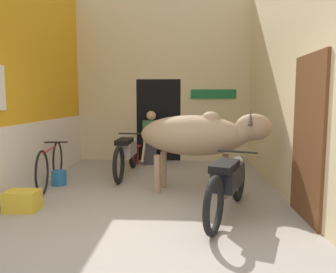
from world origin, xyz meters
The scene contains 12 objects.
ground_plane centered at (0.00, 0.00, 0.00)m, with size 30.00×30.00×0.00m, color #9E9389.
wall_left_shopfront centered at (-2.21, 2.39, 1.96)m, with size 0.25×4.81×4.05m.
wall_back_with_doorway centered at (-0.04, 5.05, 1.68)m, with size 4.25×0.93×4.05m.
wall_right_with_door centered at (2.21, 2.36, 1.99)m, with size 0.22×4.81×4.05m.
cow centered at (0.78, 1.97, 0.95)m, with size 2.18×1.04×1.39m.
motorcycle_near centered at (1.13, 0.92, 0.46)m, with size 0.87×1.97×0.79m.
motorcycle_far centered at (-0.63, 3.18, 0.47)m, with size 0.58×2.11×0.81m.
bicycle centered at (-1.82, 2.26, 0.37)m, with size 0.45×1.81×0.74m.
shopkeeper_seated centered at (-0.25, 4.40, 0.67)m, with size 0.39×0.34×1.26m.
plastic_stool centered at (-0.67, 4.35, 0.24)m, with size 0.35×0.35×0.44m.
crate centered at (-1.69, 0.97, 0.14)m, with size 0.44×0.32×0.28m.
bucket centered at (-1.71, 2.33, 0.13)m, with size 0.26×0.26×0.26m.
Camera 1 is at (0.55, -3.32, 1.54)m, focal length 35.00 mm.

